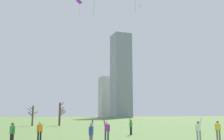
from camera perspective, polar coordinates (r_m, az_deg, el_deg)
name	(u,v)px	position (r m, az deg, el deg)	size (l,w,h in m)	color
kite_flyer_midfield_center_blue	(108,82)	(19.94, -0.89, -2.64)	(9.22, 9.96, 17.61)	#726656
kite_flyer_foreground_right_teal	(64,89)	(20.73, -10.70, -4.26)	(16.48, 3.24, 16.38)	#33384C
kite_flyer_far_back_green	(124,102)	(25.80, 2.75, -7.22)	(7.62, 8.03, 12.86)	black
kite_flyer_foreground_left_red	(208,104)	(22.61, 20.93, -7.14)	(4.31, 5.35, 15.48)	gray
bystander_watching_nearby	(218,129)	(24.20, 22.80, -12.23)	(0.48, 0.31, 1.62)	#726656
bystander_strolling_midfield	(12,133)	(19.38, -21.62, -13.07)	(0.35, 0.45, 1.62)	black
bystander_far_off_by_trees	(40,131)	(21.22, -16.03, -13.05)	(0.47, 0.33, 1.62)	black
distant_kite_low_near_trees_white	(138,20)	(47.43, 5.97, 11.21)	(4.79, 1.56, 22.61)	white
distant_kite_high_overhead_purple	(81,10)	(48.00, -7.11, 13.23)	(5.44, 2.33, 23.21)	purple
distant_kite_drifting_left_yellow	(117,3)	(45.83, 1.14, 14.81)	(6.45, 2.15, 26.34)	yellow
bare_tree_rightmost	(32,115)	(50.80, -17.54, -9.68)	(2.05, 2.78, 3.76)	brown
bare_tree_center	(60,113)	(50.14, -11.62, -9.57)	(1.22, 2.72, 4.51)	brown
skyline_short_annex	(121,75)	(158.44, 2.04, -1.17)	(10.74, 11.25, 52.59)	gray
skyline_squat_block	(108,97)	(174.07, -0.99, -6.13)	(10.84, 9.18, 27.42)	#B2B2B7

